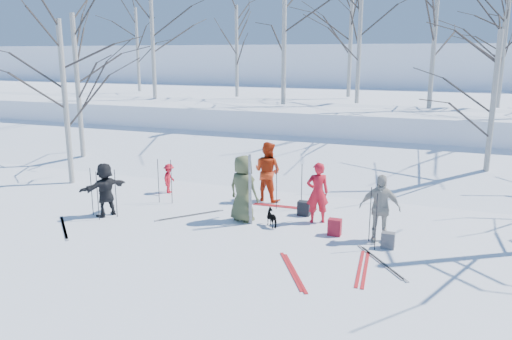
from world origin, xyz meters
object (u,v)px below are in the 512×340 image
at_px(skier_red_north, 318,193).
at_px(skier_grey_west, 105,189).
at_px(backpack_red, 335,227).
at_px(backpack_grey, 388,240).
at_px(backpack_dark, 304,208).
at_px(skier_redor_behind, 267,171).
at_px(dog, 273,218).
at_px(skier_red_seated, 169,178).
at_px(skier_olive_center, 243,189).
at_px(skier_cream_east, 380,208).

xyz_separation_m(skier_red_north, skier_grey_west, (-5.59, -1.55, -0.07)).
bearing_deg(backpack_red, skier_grey_west, -173.22).
height_order(backpack_red, backpack_grey, backpack_red).
bearing_deg(backpack_dark, skier_grey_west, -158.73).
relative_size(skier_grey_west, backpack_dark, 3.75).
height_order(skier_redor_behind, backpack_red, skier_redor_behind).
relative_size(skier_grey_west, backpack_red, 3.57).
distance_m(skier_redor_behind, dog, 2.46).
distance_m(skier_red_seated, skier_grey_west, 2.70).
bearing_deg(skier_olive_center, skier_redor_behind, -73.20).
bearing_deg(skier_red_north, backpack_dark, -66.90).
relative_size(dog, backpack_dark, 1.38).
distance_m(skier_red_north, skier_grey_west, 5.80).
bearing_deg(skier_redor_behind, backpack_red, 153.06).
bearing_deg(skier_olive_center, backpack_dark, -127.94).
bearing_deg(skier_red_north, skier_red_seated, -36.59).
height_order(skier_olive_center, dog, skier_olive_center).
distance_m(dog, backpack_grey, 3.01).
xyz_separation_m(skier_olive_center, backpack_dark, (1.40, 1.03, -0.70)).
relative_size(skier_olive_center, skier_cream_east, 1.09).
height_order(skier_redor_behind, dog, skier_redor_behind).
distance_m(skier_red_north, backpack_red, 1.21).
distance_m(skier_red_seated, skier_cream_east, 7.14).
relative_size(skier_red_seated, backpack_dark, 2.39).
height_order(skier_cream_east, backpack_grey, skier_cream_east).
relative_size(skier_red_seated, backpack_red, 2.28).
relative_size(skier_red_north, backpack_red, 3.89).
relative_size(skier_olive_center, skier_grey_west, 1.20).
bearing_deg(skier_red_north, dog, 12.26).
height_order(skier_red_seated, skier_grey_west, skier_grey_west).
height_order(skier_cream_east, dog, skier_cream_east).
distance_m(dog, backpack_red, 1.64).
relative_size(skier_grey_west, dog, 2.72).
bearing_deg(backpack_red, skier_cream_east, 0.81).
relative_size(skier_olive_center, backpack_dark, 4.48).
bearing_deg(skier_grey_west, skier_red_north, 128.17).
bearing_deg(dog, skier_cream_east, 130.36).
distance_m(skier_redor_behind, skier_grey_west, 4.74).
xyz_separation_m(skier_redor_behind, backpack_grey, (3.91, -2.64, -0.72)).
bearing_deg(skier_cream_east, skier_red_north, 147.82).
bearing_deg(backpack_dark, skier_olive_center, -143.59).
bearing_deg(backpack_dark, skier_red_north, -42.30).
relative_size(skier_redor_behind, backpack_grey, 4.79).
bearing_deg(skier_cream_east, skier_olive_center, 169.57).
distance_m(backpack_red, backpack_grey, 1.39).
height_order(skier_grey_west, backpack_dark, skier_grey_west).
bearing_deg(skier_olive_center, skier_red_north, -146.75).
height_order(skier_red_seated, backpack_grey, skier_red_seated).
distance_m(skier_redor_behind, skier_cream_east, 4.27).
bearing_deg(backpack_dark, skier_red_seated, 171.99).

